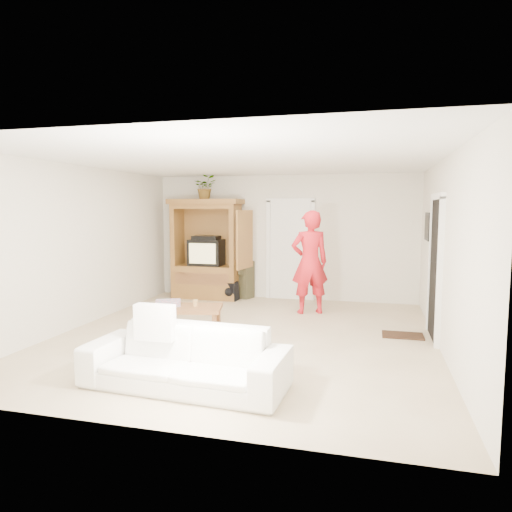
{
  "coord_description": "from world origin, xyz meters",
  "views": [
    {
      "loc": [
        1.83,
        -6.43,
        1.91
      ],
      "look_at": [
        0.02,
        0.6,
        1.15
      ],
      "focal_mm": 32.0,
      "sensor_mm": 36.0,
      "label": 1
    }
  ],
  "objects_px": {
    "armoire": "(208,256)",
    "man": "(310,262)",
    "sofa": "(185,358)",
    "coffee_table": "(185,310)"
  },
  "relations": [
    {
      "from": "man",
      "to": "armoire",
      "type": "bearing_deg",
      "value": -44.73
    },
    {
      "from": "armoire",
      "to": "man",
      "type": "distance_m",
      "value": 2.48
    },
    {
      "from": "coffee_table",
      "to": "armoire",
      "type": "bearing_deg",
      "value": 90.34
    },
    {
      "from": "armoire",
      "to": "coffee_table",
      "type": "relative_size",
      "value": 1.73
    },
    {
      "from": "sofa",
      "to": "coffee_table",
      "type": "height_order",
      "value": "sofa"
    },
    {
      "from": "man",
      "to": "sofa",
      "type": "distance_m",
      "value": 3.92
    },
    {
      "from": "man",
      "to": "sofa",
      "type": "xyz_separation_m",
      "value": [
        -0.81,
        -3.79,
        -0.62
      ]
    },
    {
      "from": "armoire",
      "to": "man",
      "type": "relative_size",
      "value": 1.12
    },
    {
      "from": "armoire",
      "to": "man",
      "type": "bearing_deg",
      "value": -21.46
    },
    {
      "from": "man",
      "to": "sofa",
      "type": "relative_size",
      "value": 0.86
    }
  ]
}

